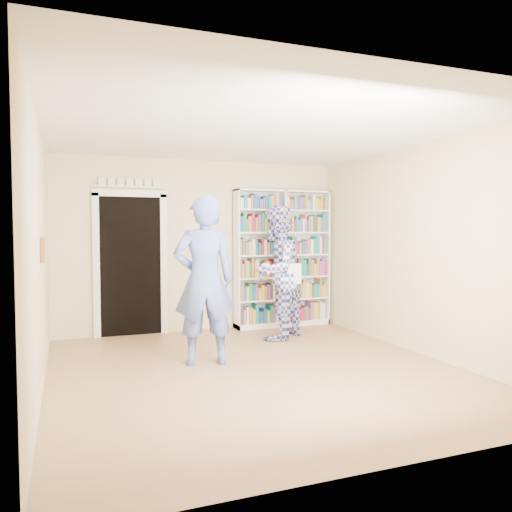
{
  "coord_description": "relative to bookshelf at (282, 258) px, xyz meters",
  "views": [
    {
      "loc": [
        -2.01,
        -5.24,
        1.6
      ],
      "look_at": [
        0.33,
        0.9,
        1.26
      ],
      "focal_mm": 35.0,
      "sensor_mm": 36.0,
      "label": 1
    }
  ],
  "objects": [
    {
      "name": "wall_left",
      "position": [
        -3.6,
        -2.34,
        0.21
      ],
      "size": [
        0.0,
        5.0,
        5.0
      ],
      "primitive_type": "plane",
      "rotation": [
        1.57,
        0.0,
        1.57
      ],
      "color": "beige",
      "rests_on": "floor"
    },
    {
      "name": "paper_sheet",
      "position": [
        -0.32,
        -1.15,
        -0.16
      ],
      "size": [
        0.2,
        0.05,
        0.29
      ],
      "primitive_type": "cube",
      "rotation": [
        0.0,
        0.0,
        -0.2
      ],
      "color": "white",
      "rests_on": "man_plaid"
    },
    {
      "name": "floor",
      "position": [
        -1.35,
        -2.34,
        -1.14
      ],
      "size": [
        5.0,
        5.0,
        0.0
      ],
      "primitive_type": "plane",
      "color": "#9C6D4B",
      "rests_on": "ground"
    },
    {
      "name": "man_blue",
      "position": [
        -1.83,
        -1.85,
        -0.13
      ],
      "size": [
        0.79,
        0.58,
        2.01
      ],
      "primitive_type": "imported",
      "rotation": [
        0.0,
        0.0,
        3.0
      ],
      "color": "#546CBB",
      "rests_on": "floor"
    },
    {
      "name": "wall_back",
      "position": [
        -1.35,
        0.16,
        0.21
      ],
      "size": [
        4.5,
        0.0,
        4.5
      ],
      "primitive_type": "plane",
      "rotation": [
        1.57,
        0.0,
        0.0
      ],
      "color": "beige",
      "rests_on": "floor"
    },
    {
      "name": "man_plaid",
      "position": [
        -0.48,
        -0.87,
        -0.16
      ],
      "size": [
        1.21,
        1.18,
        1.96
      ],
      "primitive_type": "imported",
      "rotation": [
        0.0,
        0.0,
        3.83
      ],
      "color": "navy",
      "rests_on": "floor"
    },
    {
      "name": "wall_right",
      "position": [
        0.9,
        -2.34,
        0.21
      ],
      "size": [
        0.0,
        5.0,
        5.0
      ],
      "primitive_type": "plane",
      "rotation": [
        1.57,
        0.0,
        -1.57
      ],
      "color": "beige",
      "rests_on": "floor"
    },
    {
      "name": "doorway",
      "position": [
        -2.45,
        0.13,
        0.04
      ],
      "size": [
        1.1,
        0.08,
        2.43
      ],
      "color": "black",
      "rests_on": "floor"
    },
    {
      "name": "wall_art",
      "position": [
        -3.58,
        -2.14,
        0.26
      ],
      "size": [
        0.03,
        0.25,
        0.25
      ],
      "primitive_type": "cube",
      "color": "brown",
      "rests_on": "wall_left"
    },
    {
      "name": "ceiling",
      "position": [
        -1.35,
        -2.34,
        1.56
      ],
      "size": [
        5.0,
        5.0,
        0.0
      ],
      "primitive_type": "plane",
      "rotation": [
        3.14,
        0.0,
        0.0
      ],
      "color": "white",
      "rests_on": "wall_back"
    },
    {
      "name": "bookshelf",
      "position": [
        0.0,
        0.0,
        0.0
      ],
      "size": [
        1.64,
        0.31,
        2.25
      ],
      "rotation": [
        0.0,
        0.0,
        0.16
      ],
      "color": "white",
      "rests_on": "floor"
    }
  ]
}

